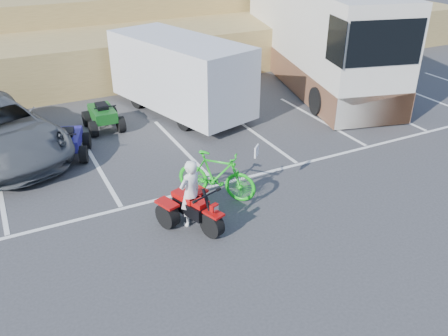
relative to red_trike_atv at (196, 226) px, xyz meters
name	(u,v)px	position (x,y,z in m)	size (l,w,h in m)	color
ground	(262,230)	(1.34, -0.87, 0.00)	(100.00, 100.00, 0.00)	#363639
parking_stripes	(219,155)	(2.20, 3.20, 0.00)	(28.00, 5.16, 0.01)	white
grass_embankment	(97,38)	(1.34, 14.61, 1.42)	(40.00, 8.50, 3.10)	olive
red_trike_atv	(196,226)	(0.00, 0.00, 0.00)	(1.23, 1.64, 1.07)	#AE0B09
rider	(190,193)	(-0.05, 0.14, 0.85)	(0.62, 0.41, 1.69)	white
green_dirt_bike	(216,175)	(1.04, 0.99, 0.64)	(0.60, 2.14, 1.28)	#14BF19
cargo_trailer	(180,73)	(2.58, 7.17, 1.49)	(3.84, 6.30, 2.75)	silver
rv_motorhome	(315,40)	(9.35, 8.16, 1.78)	(5.70, 11.78, 4.11)	silver
quad_atv_blue	(71,156)	(-1.92, 5.19, 0.00)	(1.13, 1.51, 0.98)	navy
quad_atv_green	(104,129)	(-0.47, 6.85, 0.00)	(1.17, 1.57, 1.02)	#135418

